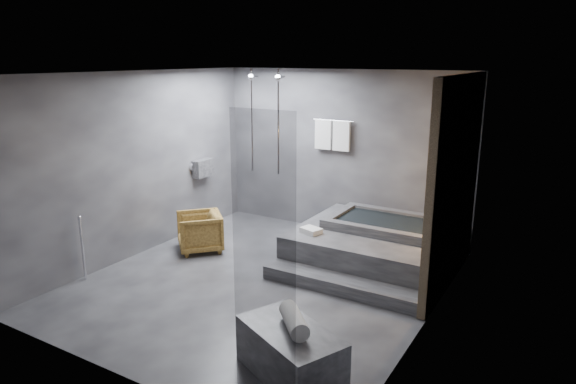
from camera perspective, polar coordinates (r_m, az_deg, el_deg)
The scene contains 7 objects.
room at distance 6.64m, azimuth 0.97°, elevation 3.82°, with size 5.00×5.04×2.82m.
tub_deck at distance 7.84m, azimuth 9.54°, elevation -5.92°, with size 2.20×2.00×0.50m, color #2D2D2F.
tub_step at distance 6.89m, azimuth 5.84°, elevation -10.23°, with size 2.20×0.36×0.18m, color #2D2D2F.
concrete_bench at distance 5.17m, azimuth 0.27°, elevation -17.38°, with size 1.08×0.59×0.49m, color #37373A.
driftwood_chair at distance 8.27m, azimuth -9.79°, elevation -4.38°, with size 0.66×0.68×0.62m, color #4B3312.
rolled_towel at distance 5.01m, azimuth 0.67°, elevation -14.07°, with size 0.18×0.18×0.51m, color white.
deck_towel at distance 7.52m, azimuth 2.58°, elevation -4.29°, with size 0.29×0.21×0.08m, color silver.
Camera 1 is at (3.62, -5.42, 3.00)m, focal length 32.00 mm.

